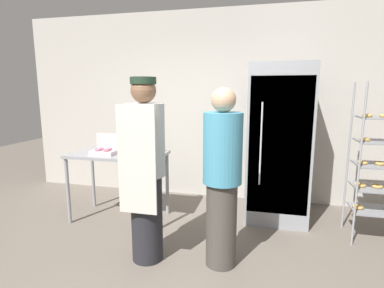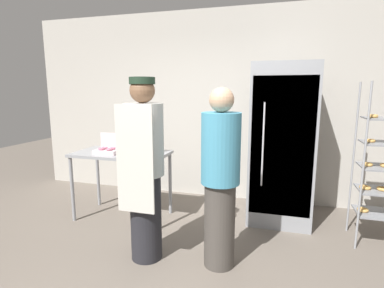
% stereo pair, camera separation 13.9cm
% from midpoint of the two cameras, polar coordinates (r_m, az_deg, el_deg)
% --- Properties ---
extents(ground_plane, '(14.00, 14.00, 0.00)m').
position_cam_midpoint_polar(ground_plane, '(2.88, -3.69, -25.00)').
color(ground_plane, '#6B6056').
extents(back_wall, '(6.40, 0.12, 2.84)m').
position_cam_midpoint_polar(back_wall, '(4.63, 4.67, 7.16)').
color(back_wall, '#B7B2A8').
rests_on(back_wall, ground_plane).
extents(refrigerator, '(0.76, 0.71, 1.98)m').
position_cam_midpoint_polar(refrigerator, '(3.91, 15.09, -0.00)').
color(refrigerator, gray).
rests_on(refrigerator, ground_plane).
extents(baking_rack, '(0.54, 0.45, 1.75)m').
position_cam_midpoint_polar(baking_rack, '(3.81, 31.22, -3.44)').
color(baking_rack, '#93969B').
rests_on(baking_rack, ground_plane).
extents(prep_counter, '(1.19, 0.65, 0.88)m').
position_cam_midpoint_polar(prep_counter, '(3.95, -14.84, -3.10)').
color(prep_counter, gray).
rests_on(prep_counter, ground_plane).
extents(donut_box, '(0.30, 0.21, 0.25)m').
position_cam_midpoint_polar(donut_box, '(3.89, -17.39, -1.22)').
color(donut_box, silver).
rests_on(donut_box, prep_counter).
extents(blender_pitcher, '(0.12, 0.12, 0.29)m').
position_cam_midpoint_polar(blender_pitcher, '(3.81, -8.56, 0.20)').
color(blender_pitcher, black).
rests_on(blender_pitcher, prep_counter).
extents(person_baker, '(0.38, 0.39, 1.78)m').
position_cam_midpoint_polar(person_baker, '(2.89, -10.25, -4.68)').
color(person_baker, '#232328').
rests_on(person_baker, ground_plane).
extents(person_customer, '(0.36, 0.36, 1.69)m').
position_cam_midpoint_polar(person_customer, '(2.78, 4.33, -6.50)').
color(person_customer, '#47423D').
rests_on(person_customer, ground_plane).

